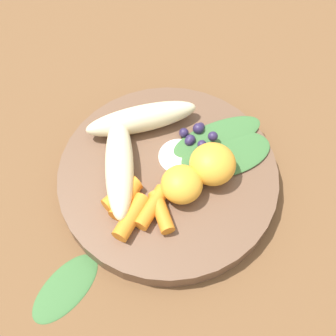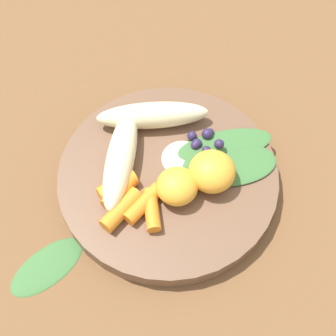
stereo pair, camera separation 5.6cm
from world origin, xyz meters
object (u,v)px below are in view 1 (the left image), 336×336
kale_leaf_stray (65,287)px  banana_peeled_right (142,119)px  banana_peeled_left (119,166)px  orange_segment_near (213,164)px  bowl (168,177)px

kale_leaf_stray → banana_peeled_right: bearing=-163.9°
banana_peeled_left → banana_peeled_right: size_ratio=1.00×
banana_peeled_right → banana_peeled_left: bearing=55.3°
orange_segment_near → kale_leaf_stray: 0.22m
bowl → banana_peeled_right: 0.08m
kale_leaf_stray → banana_peeled_left: bearing=-165.1°
banana_peeled_right → orange_segment_near: 0.11m
banana_peeled_right → kale_leaf_stray: 0.22m
banana_peeled_right → kale_leaf_stray: (-0.04, 0.22, -0.04)m
banana_peeled_left → orange_segment_near: 0.11m
bowl → banana_peeled_left: size_ratio=1.89×
bowl → orange_segment_near: 0.06m
bowl → banana_peeled_right: banana_peeled_right is taller
banana_peeled_right → bowl: bearing=100.5°
banana_peeled_right → kale_leaf_stray: bearing=53.0°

